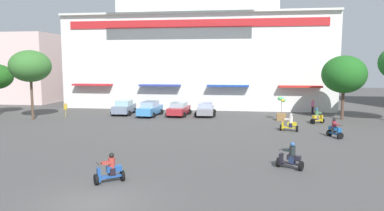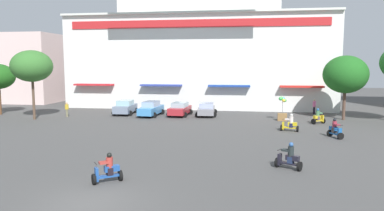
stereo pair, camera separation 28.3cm
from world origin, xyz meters
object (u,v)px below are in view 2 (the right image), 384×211
Objects in this scene: balloon_vendor_cart at (282,110)px; parked_car_0 at (125,107)px; scooter_rider_4 at (289,158)px; scooter_rider_6 at (108,170)px; pedestrian_0 at (314,106)px; parked_car_2 at (180,109)px; plaza_tree_2 at (32,66)px; scooter_rider_0 at (318,117)px; pedestrian_1 at (67,109)px; plaza_tree_3 at (345,75)px; parked_car_3 at (206,109)px; parked_car_1 at (151,109)px; scooter_rider_2 at (290,124)px; scooter_rider_3 at (335,130)px.

parked_car_0 is at bearing 173.21° from balloon_vendor_cart.
scooter_rider_6 is at bearing -157.77° from scooter_rider_4.
pedestrian_0 reaches higher than parked_car_0.
plaza_tree_2 is at bearing -161.17° from parked_car_2.
pedestrian_0 reaches higher than scooter_rider_0.
pedestrian_1 is 0.64× the size of balloon_vendor_cart.
plaza_tree_3 is 5.86m from scooter_rider_0.
parked_car_0 is at bearing -178.58° from parked_car_3.
parked_car_2 is 2.82× the size of scooter_rider_6.
parked_car_1 is 2.91× the size of scooter_rider_2.
plaza_tree_3 is 7.38m from balloon_vendor_cart.
balloon_vendor_cart is at bearing 155.98° from scooter_rider_0.
pedestrian_0 is (14.10, 26.28, 0.35)m from scooter_rider_6.
pedestrian_1 is (-25.90, 0.55, 0.27)m from scooter_rider_0.
plaza_tree_3 is 4.34× the size of scooter_rider_4.
parked_car_3 is at bearing 8.99° from parked_car_2.
parked_car_2 is 2.70× the size of scooter_rider_3.
scooter_rider_4 is (-7.43, -18.74, -4.01)m from plaza_tree_3.
parked_car_0 is at bearing 177.94° from parked_car_2.
parked_car_2 is (14.31, 4.88, -4.70)m from plaza_tree_2.
parked_car_1 reaches higher than parked_car_3.
scooter_rider_2 is at bearing -12.11° from pedestrian_1.
parked_car_3 is at bearing 109.13° from scooter_rider_4.
parked_car_0 is 2.42× the size of pedestrian_0.
scooter_rider_2 is at bearing -125.51° from scooter_rider_0.
scooter_rider_4 is (6.74, -19.43, -0.12)m from parked_car_3.
parked_car_3 is (2.89, 0.46, -0.02)m from parked_car_2.
scooter_rider_2 reaches higher than parked_car_2.
plaza_tree_3 is 5.80m from pedestrian_0.
plaza_tree_2 reaches higher than parked_car_3.
plaza_tree_2 is 4.48× the size of pedestrian_1.
plaza_tree_3 is at bearing 72.75° from scooter_rider_3.
pedestrian_1 is at bearing -167.19° from parked_car_2.
parked_car_1 is 3.01× the size of scooter_rider_0.
plaza_tree_2 reaches higher than scooter_rider_3.
scooter_rider_3 is (0.04, -6.62, 0.02)m from scooter_rider_0.
scooter_rider_2 is 11.45m from scooter_rider_4.
parked_car_3 is (-14.17, 0.69, -3.89)m from plaza_tree_3.
plaza_tree_2 reaches higher than plaza_tree_3.
parked_car_0 is 2.61× the size of scooter_rider_2.
plaza_tree_3 is at bearing -2.77° from parked_car_3.
scooter_rider_4 is at bearing -37.13° from pedestrian_1.
scooter_rider_0 is (17.14, -2.65, -0.19)m from parked_car_1.
pedestrian_1 reaches higher than parked_car_2.
parked_car_1 is 1.07× the size of parked_car_3.
scooter_rider_4 is at bearing -96.55° from scooter_rider_2.
parked_car_0 is 20.66m from scooter_rider_0.
parked_car_3 is 2.77× the size of scooter_rider_3.
scooter_rider_6 is (15.04, -17.72, -4.84)m from plaza_tree_2.
scooter_rider_2 is (14.04, -6.99, -0.19)m from parked_car_1.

